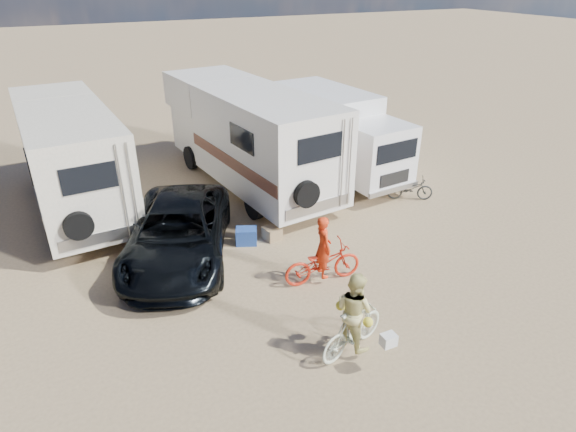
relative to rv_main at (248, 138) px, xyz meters
name	(u,v)px	position (x,y,z in m)	size (l,w,h in m)	color
ground	(340,286)	(-0.37, -6.98, -1.71)	(140.00, 140.00, 0.00)	tan
rv_main	(248,138)	(0.00, 0.00, 0.00)	(2.69, 8.43, 3.43)	white
rv_left	(72,161)	(-5.71, 0.38, -0.06)	(2.42, 7.37, 3.31)	beige
box_truck	(338,135)	(3.31, -0.57, -0.19)	(2.19, 6.18, 3.04)	white
dark_suv	(178,233)	(-3.56, -3.94, -0.96)	(2.49, 5.41, 1.50)	black
bike_man	(323,263)	(-0.65, -6.57, -1.20)	(0.68, 1.96, 1.03)	red
bike_woman	(353,329)	(-1.32, -9.00, -1.19)	(0.49, 1.75, 1.05)	beige
rider_man	(323,253)	(-0.65, -6.57, -0.91)	(0.59, 0.38, 1.61)	red
rider_woman	(354,317)	(-1.32, -9.00, -0.88)	(0.81, 0.63, 1.67)	#D9D07F
bike_parked	(410,188)	(4.36, -3.60, -1.32)	(0.53, 1.51, 0.79)	#2A2D2B
cooler	(246,236)	(-1.68, -4.02, -1.48)	(0.58, 0.42, 0.47)	#224395
crate	(272,233)	(-0.92, -4.08, -1.53)	(0.45, 0.45, 0.36)	olive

